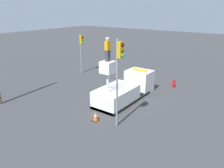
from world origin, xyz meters
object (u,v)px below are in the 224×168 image
object	(u,v)px
worker	(108,50)
traffic_light_pole	(119,67)
traffic_light_across	(81,46)
fire_hydrant	(174,83)
bucket_truck	(125,90)
traffic_cone_rear	(95,116)

from	to	relation	value
worker	traffic_light_pole	size ratio (longest dim) A/B	0.29
traffic_light_across	worker	bearing A→B (deg)	-125.87
traffic_light_across	fire_hydrant	world-z (taller)	traffic_light_across
bucket_truck	traffic_light_across	world-z (taller)	traffic_light_across
traffic_light_pole	traffic_light_across	size ratio (longest dim) A/B	1.25
worker	bucket_truck	bearing A→B (deg)	0.00
worker	traffic_light_across	world-z (taller)	worker
traffic_light_across	traffic_cone_rear	bearing A→B (deg)	-132.48
bucket_truck	traffic_light_pole	bearing A→B (deg)	-152.98
traffic_light_across	traffic_cone_rear	distance (m)	12.67
traffic_light_pole	traffic_cone_rear	xyz separation A→B (m)	(-0.31, 1.77, -3.82)
worker	traffic_light_pole	distance (m)	2.87
bucket_truck	traffic_light_pole	xyz separation A→B (m)	(-4.29, -2.19, 3.34)
bucket_truck	worker	xyz separation A→B (m)	(-2.55, 0.00, 3.95)
worker	traffic_light_across	size ratio (longest dim) A/B	0.37
traffic_light_pole	fire_hydrant	size ratio (longest dim) A/B	6.51
bucket_truck	worker	distance (m)	4.70
worker	traffic_cone_rear	distance (m)	4.90
worker	fire_hydrant	distance (m)	9.36
traffic_light_pole	traffic_cone_rear	bearing A→B (deg)	99.78
bucket_truck	traffic_cone_rear	size ratio (longest dim) A/B	9.02
traffic_cone_rear	fire_hydrant	bearing A→B (deg)	-11.27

